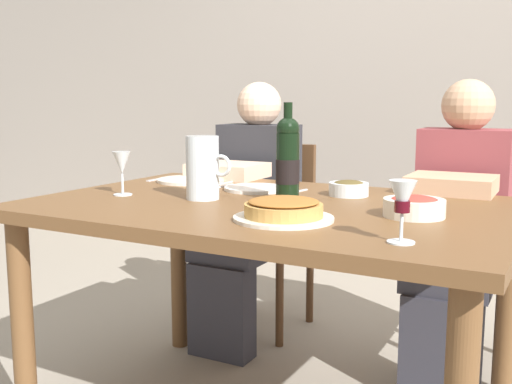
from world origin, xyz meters
TOP-DOWN VIEW (x-y plane):
  - back_wall at (0.00, 1.91)m, footprint 8.00×0.10m
  - dining_table at (0.00, 0.00)m, footprint 1.50×1.00m
  - wine_bottle at (0.04, 0.04)m, footprint 0.08×0.08m
  - water_pitcher at (-0.23, -0.04)m, footprint 0.16×0.11m
  - baked_tart at (0.16, -0.23)m, footprint 0.27×0.27m
  - salad_bowl at (0.45, -0.01)m, footprint 0.17×0.17m
  - olive_bowl at (0.16, 0.26)m, footprint 0.13×0.13m
  - wine_glass_left_diner at (0.51, -0.34)m, footprint 0.06×0.06m
  - wine_glass_right_diner at (-0.51, -0.10)m, footprint 0.06×0.06m
  - dinner_plate_left_setting at (-0.51, 0.29)m, footprint 0.26×0.26m
  - dinner_plate_right_setting at (-0.17, 0.21)m, footprint 0.22×0.22m
  - fork_left_setting at (-0.66, 0.29)m, footprint 0.02×0.16m
  - knife_left_setting at (-0.36, 0.29)m, footprint 0.02×0.18m
  - knife_right_setting at (-0.02, 0.21)m, footprint 0.03×0.18m
  - spoon_right_setting at (-0.32, 0.21)m, footprint 0.03×0.16m
  - chair_left at (-0.45, 0.87)m, footprint 0.41×0.41m
  - diner_left at (-0.45, 0.64)m, footprint 0.34×0.50m
  - chair_right at (0.45, 0.89)m, footprint 0.41×0.41m
  - diner_right at (0.45, 0.66)m, footprint 0.34×0.51m

SIDE VIEW (x-z plane):
  - chair_left at x=-0.45m, z-range 0.06..0.93m
  - chair_right at x=0.45m, z-range 0.06..0.93m
  - diner_left at x=-0.45m, z-range 0.04..1.20m
  - diner_right at x=0.45m, z-range 0.04..1.20m
  - dining_table at x=0.00m, z-range 0.29..1.05m
  - fork_left_setting at x=-0.66m, z-range 0.76..0.76m
  - knife_left_setting at x=-0.36m, z-range 0.76..0.76m
  - knife_right_setting at x=-0.02m, z-range 0.76..0.76m
  - spoon_right_setting at x=-0.32m, z-range 0.76..0.76m
  - dinner_plate_left_setting at x=-0.51m, z-range 0.76..0.77m
  - dinner_plate_right_setting at x=-0.17m, z-range 0.76..0.77m
  - olive_bowl at x=0.16m, z-range 0.76..0.81m
  - baked_tart at x=0.16m, z-range 0.76..0.82m
  - salad_bowl at x=0.45m, z-range 0.76..0.82m
  - water_pitcher at x=-0.23m, z-range 0.75..0.95m
  - wine_glass_left_diner at x=0.51m, z-range 0.79..0.93m
  - wine_glass_right_diner at x=-0.51m, z-range 0.79..0.94m
  - wine_bottle at x=0.04m, z-range 0.74..1.05m
  - back_wall at x=0.00m, z-range 0.00..2.80m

